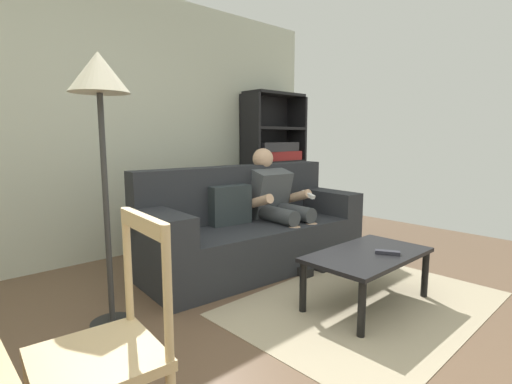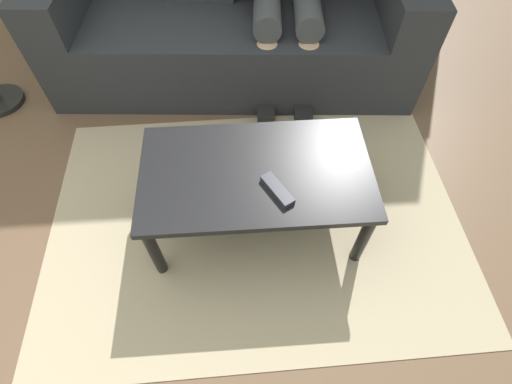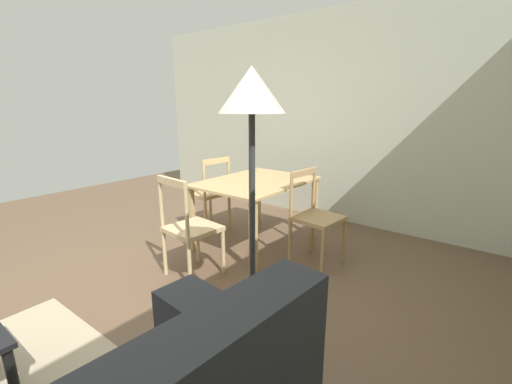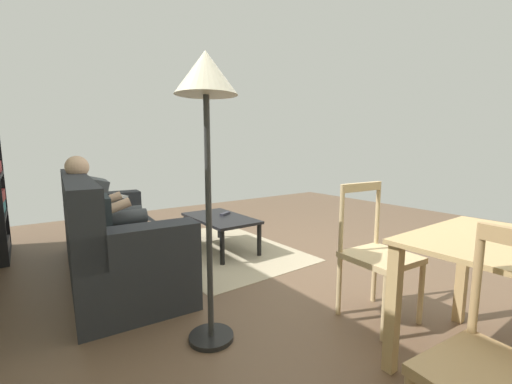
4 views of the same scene
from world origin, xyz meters
name	(u,v)px [view 4 (image 4 of 4)]	position (x,y,z in m)	size (l,w,h in m)	color
ground_plane	(316,277)	(0.00, 0.00, 0.00)	(8.12, 8.12, 0.00)	brown
couch	(110,239)	(1.18, 1.51, 0.35)	(2.19, 0.97, 0.95)	#282B30
person_lounging	(107,209)	(1.49, 1.46, 0.58)	(0.61, 0.90, 1.11)	#4C5156
coffee_table	(220,221)	(1.24, 0.30, 0.34)	(0.97, 0.55, 0.39)	black
tv_remote	(225,214)	(1.31, 0.19, 0.40)	(0.05, 0.17, 0.02)	#2D2D38
dining_chair_near_wall	(509,381)	(-1.68, 0.92, 0.46)	(0.46, 0.46, 0.92)	tan
dining_chair_facing_couch	(377,255)	(-0.72, 0.18, 0.46)	(0.45, 0.45, 0.94)	#D1B27F
area_rug	(221,249)	(1.24, 0.30, 0.00)	(2.00, 1.40, 0.01)	tan
floor_lamp	(206,101)	(-0.28, 1.24, 1.46)	(0.36, 0.36, 1.73)	black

